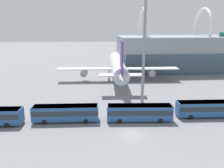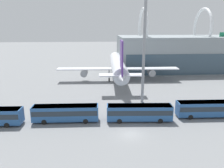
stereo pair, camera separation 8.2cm
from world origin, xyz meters
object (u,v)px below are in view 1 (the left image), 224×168
at_px(shuttle_bus_2, 139,112).
at_px(shuttle_bus_3, 208,108).
at_px(shuttle_bus_1, 66,112).
at_px(floodlight_mast, 144,37).
at_px(airliner_at_gate_far, 118,66).

height_order(shuttle_bus_2, shuttle_bus_3, same).
height_order(shuttle_bus_1, floodlight_mast, floodlight_mast).
bearing_deg(shuttle_bus_3, floodlight_mast, 141.99).
xyz_separation_m(airliner_at_gate_far, floodlight_mast, (3.98, -22.13, 10.82)).
bearing_deg(airliner_at_gate_far, shuttle_bus_1, 159.34).
bearing_deg(shuttle_bus_3, shuttle_bus_2, -174.17).
bearing_deg(floodlight_mast, shuttle_bus_3, -39.96).
distance_m(airliner_at_gate_far, shuttle_bus_3, 35.85).
xyz_separation_m(shuttle_bus_2, shuttle_bus_3, (14.67, 1.00, 0.00)).
bearing_deg(shuttle_bus_2, shuttle_bus_1, -179.77).
bearing_deg(airliner_at_gate_far, shuttle_bus_3, -151.62).
bearing_deg(shuttle_bus_1, shuttle_bus_3, 1.92).
height_order(shuttle_bus_2, floodlight_mast, floodlight_mast).
bearing_deg(shuttle_bus_2, floodlight_mast, 78.52).
relative_size(shuttle_bus_3, floodlight_mast, 0.47).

